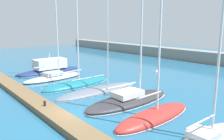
% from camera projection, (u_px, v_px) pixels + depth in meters
% --- Properties ---
extents(ground_plane, '(120.00, 120.00, 0.00)m').
position_uv_depth(ground_plane, '(77.00, 116.00, 18.73)').
color(ground_plane, '#236084').
extents(dock_pier, '(42.88, 1.73, 0.51)m').
position_uv_depth(dock_pier, '(59.00, 118.00, 17.68)').
color(dock_pier, brown).
rests_on(dock_pier, ground_plane).
extents(motorboat_navy_nearest, '(3.02, 10.49, 3.40)m').
position_uv_depth(motorboat_navy_nearest, '(50.00, 69.00, 35.61)').
color(motorboat_navy_nearest, navy).
rests_on(motorboat_navy_nearest, ground_plane).
extents(sailboat_ivory_second, '(3.03, 8.76, 16.04)m').
position_uv_depth(sailboat_ivory_second, '(54.00, 76.00, 31.36)').
color(sailboat_ivory_second, silver).
rests_on(sailboat_ivory_second, ground_plane).
extents(sailboat_teal_third, '(3.59, 9.70, 20.81)m').
position_uv_depth(sailboat_teal_third, '(77.00, 83.00, 28.08)').
color(sailboat_teal_third, '#19707F').
rests_on(sailboat_teal_third, ground_plane).
extents(sailboat_slate_fourth, '(2.73, 10.53, 20.03)m').
position_uv_depth(sailboat_slate_fourth, '(98.00, 90.00, 25.44)').
color(sailboat_slate_fourth, slate).
rests_on(sailboat_slate_fourth, ground_plane).
extents(sailboat_charcoal_fifth, '(3.28, 10.06, 21.02)m').
position_uv_depth(sailboat_charcoal_fifth, '(129.00, 98.00, 21.92)').
color(sailboat_charcoal_fifth, '#2D2D33').
rests_on(sailboat_charcoal_fifth, ground_plane).
extents(sailboat_red_sixth, '(2.63, 8.63, 14.80)m').
position_uv_depth(sailboat_red_sixth, '(155.00, 115.00, 18.23)').
color(sailboat_red_sixth, '#B72D28').
rests_on(sailboat_red_sixth, ground_plane).
extents(sailboat_white_seventh, '(2.16, 7.46, 16.13)m').
position_uv_depth(sailboat_white_seventh, '(208.00, 138.00, 14.57)').
color(sailboat_white_seventh, white).
rests_on(sailboat_white_seventh, ground_plane).
extents(mooring_buoy_white, '(0.55, 0.55, 0.55)m').
position_uv_depth(mooring_buoy_white, '(157.00, 72.00, 36.12)').
color(mooring_buoy_white, white).
rests_on(mooring_buoy_white, ground_plane).
extents(dock_bollard, '(0.20, 0.20, 0.44)m').
position_uv_depth(dock_bollard, '(45.00, 103.00, 19.59)').
color(dock_bollard, black).
rests_on(dock_bollard, dock_pier).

